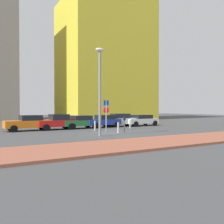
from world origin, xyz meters
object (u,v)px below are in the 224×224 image
object	(u,v)px
parked_car_white	(141,120)
parking_meter	(124,123)
parked_car_red	(57,122)
parked_car_silver	(120,120)
parked_car_orange	(29,123)
parking_sign_post	(106,112)
parked_car_blue	(103,121)
traffic_bollard_mid	(95,126)
parked_car_green	(80,122)
traffic_bollard_near	(130,124)
street_lamp	(100,84)
traffic_bollard_far	(118,128)

from	to	relation	value
parked_car_white	parking_meter	world-z (taller)	parking_meter
parked_car_red	parked_car_silver	bearing A→B (deg)	3.45
parked_car_orange	parking_sign_post	distance (m)	7.65
parked_car_silver	parked_car_blue	bearing A→B (deg)	-171.80
parked_car_orange	parked_car_silver	distance (m)	10.54
parked_car_red	traffic_bollard_mid	world-z (taller)	parked_car_red
parked_car_green	traffic_bollard_near	world-z (taller)	parked_car_green
traffic_bollard_mid	parked_car_orange	bearing A→B (deg)	150.93
parked_car_blue	parking_meter	xyz separation A→B (m)	(-1.02, -6.23, 0.16)
parked_car_silver	traffic_bollard_mid	world-z (taller)	parked_car_silver
street_lamp	parking_sign_post	bearing A→B (deg)	54.24
parked_car_red	parking_sign_post	world-z (taller)	parking_sign_post
parked_car_orange	parked_car_silver	xyz separation A→B (m)	(10.53, 0.40, 0.01)
parking_meter	traffic_bollard_near	bearing A→B (deg)	49.87
parked_car_white	traffic_bollard_far	distance (m)	9.25
parked_car_red	traffic_bollard_near	bearing A→B (deg)	-20.76
parking_meter	traffic_bollard_far	world-z (taller)	parking_meter
parked_car_blue	parked_car_green	bearing A→B (deg)	-179.03
parked_car_silver	traffic_bollard_near	xyz separation A→B (m)	(-0.62, -3.17, -0.32)
parking_sign_post	parked_car_green	bearing A→B (deg)	99.41
traffic_bollard_mid	traffic_bollard_far	xyz separation A→B (m)	(0.80, -3.09, -0.00)
street_lamp	traffic_bollard_near	world-z (taller)	street_lamp
parked_car_white	traffic_bollard_near	bearing A→B (deg)	-142.03
parking_meter	street_lamp	world-z (taller)	street_lamp
parked_car_red	traffic_bollard_far	distance (m)	7.12
parked_car_red	traffic_bollard_near	xyz separation A→B (m)	(7.14, -2.70, -0.33)
parked_car_white	parking_sign_post	size ratio (longest dim) A/B	1.51
parked_car_blue	street_lamp	distance (m)	9.20
parked_car_blue	traffic_bollard_far	bearing A→B (deg)	-104.96
parked_car_orange	parked_car_blue	size ratio (longest dim) A/B	1.08
parked_car_silver	traffic_bollard_mid	xyz separation A→B (m)	(-4.94, -3.51, -0.30)
parked_car_silver	traffic_bollard_far	xyz separation A→B (m)	(-4.14, -6.60, -0.30)
parked_car_silver	parking_sign_post	xyz separation A→B (m)	(-4.45, -4.92, 1.08)
parked_car_orange	parking_sign_post	size ratio (longest dim) A/B	1.56
traffic_bollard_mid	traffic_bollard_far	bearing A→B (deg)	-75.56
parked_car_white	parking_sign_post	xyz separation A→B (m)	(-7.26, -4.42, 1.13)
traffic_bollard_far	parked_car_green	bearing A→B (deg)	99.66
traffic_bollard_mid	parking_meter	bearing A→B (deg)	-64.85
parked_car_green	parked_car_white	xyz separation A→B (m)	(8.01, -0.10, 0.00)
parked_car_white	traffic_bollard_mid	size ratio (longest dim) A/B	4.64
parked_car_green	parking_sign_post	xyz separation A→B (m)	(0.75, -4.52, 1.13)
parked_car_green	parked_car_blue	size ratio (longest dim) A/B	0.99
parked_car_white	parked_car_blue	bearing A→B (deg)	178.46
parked_car_red	traffic_bollard_mid	xyz separation A→B (m)	(2.81, -3.04, -0.31)
parked_car_orange	traffic_bollard_far	world-z (taller)	parked_car_orange
parked_car_red	traffic_bollard_mid	size ratio (longest dim) A/B	4.22
traffic_bollard_near	traffic_bollard_mid	world-z (taller)	traffic_bollard_mid
parked_car_green	parking_meter	bearing A→B (deg)	-74.60
parked_car_orange	parked_car_red	world-z (taller)	parked_car_red
parked_car_orange	parked_car_green	xyz separation A→B (m)	(5.33, 0.00, -0.04)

